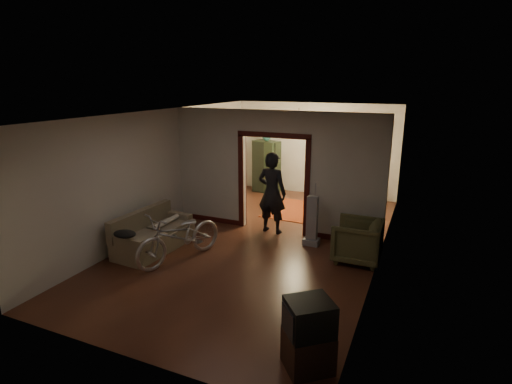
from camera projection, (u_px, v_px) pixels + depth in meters
The scene contains 24 objects.
floor at pixel (261, 241), 8.85m from camera, with size 5.00×8.50×0.01m, color #381A11.
ceiling at pixel (262, 113), 8.10m from camera, with size 5.00×8.50×0.01m, color white.
wall_back at pixel (315, 149), 12.23m from camera, with size 5.00×0.02×2.80m, color beige.
wall_left at pixel (164, 169), 9.43m from camera, with size 0.02×8.50×2.80m, color beige.
wall_right at pixel (384, 192), 7.51m from camera, with size 0.02×8.50×2.80m, color beige.
partition_wall at pixel (274, 172), 9.14m from camera, with size 5.00×0.14×2.80m, color beige.
door_casing at pixel (274, 185), 9.22m from camera, with size 1.74×0.20×2.32m, color #380F0C.
far_window at pixel (338, 146), 11.88m from camera, with size 0.98×0.06×1.28m, color black.
chandelier at pixel (299, 123), 10.43m from camera, with size 0.24×0.24×0.24m, color #FFE0A5.
light_switch at pixel (318, 184), 8.71m from camera, with size 0.08×0.01×0.12m, color silver.
sofa at pixel (154, 231), 8.30m from camera, with size 0.80×1.78×0.82m, color brown.
rolled_paper at pixel (166, 222), 8.49m from camera, with size 0.10×0.10×0.81m, color beige.
jacket at pixel (125, 234), 7.40m from camera, with size 0.45×0.34×0.13m, color black.
bicycle at pixel (180, 236), 7.76m from camera, with size 0.68×1.94×1.02m, color silver.
armchair at pixel (357, 241), 7.78m from camera, with size 0.88×0.91×0.83m, color brown.
tv_stand at pixel (308, 350), 4.87m from camera, with size 0.54×0.49×0.49m, color black.
crt_tv at pixel (309, 318), 4.75m from camera, with size 0.53×0.48×0.46m, color black.
vacuum at pixel (312, 221), 8.51m from camera, with size 0.33×0.27×1.09m, color gray.
person at pixel (272, 193), 9.13m from camera, with size 0.69×0.45×1.89m, color black.
oriental_rug at pixel (296, 210), 10.91m from camera, with size 1.42×1.86×0.01m, color maroon.
locker at pixel (266, 167), 12.56m from camera, with size 0.82×0.45×1.63m, color black.
globe at pixel (267, 131), 12.26m from camera, with size 0.28×0.28×0.28m, color #1E5972.
desk at pixel (348, 189), 11.69m from camera, with size 0.97×0.55×0.72m, color black.
desk_chair at pixel (328, 189), 11.47m from camera, with size 0.37×0.37×0.83m, color black.
Camera 1 is at (3.17, -7.60, 3.42)m, focal length 28.00 mm.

